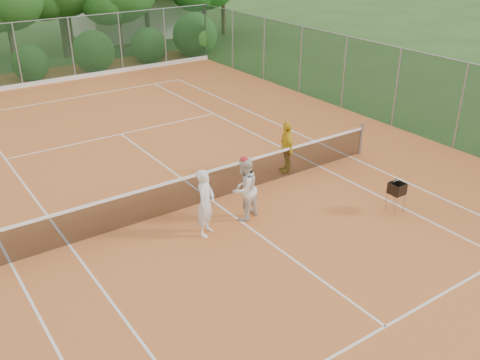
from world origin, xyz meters
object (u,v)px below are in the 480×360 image
at_px(player_white, 206,203).
at_px(player_center_grp, 244,189).
at_px(ball_hopper, 397,189).
at_px(player_yellow, 286,147).

relative_size(player_white, player_center_grp, 1.00).
height_order(player_center_grp, ball_hopper, player_center_grp).
distance_m(player_center_grp, player_yellow, 3.25).
xyz_separation_m(player_white, ball_hopper, (4.83, -1.93, -0.22)).
relative_size(player_center_grp, player_yellow, 1.08).
xyz_separation_m(player_white, player_yellow, (4.03, 1.78, -0.06)).
relative_size(player_center_grp, ball_hopper, 2.09).
xyz_separation_m(player_yellow, ball_hopper, (0.80, -3.71, -0.15)).
height_order(player_white, player_yellow, player_white).
height_order(player_white, player_center_grp, player_white).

